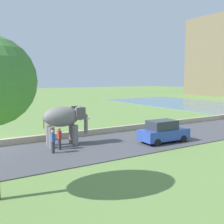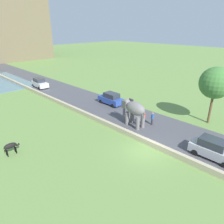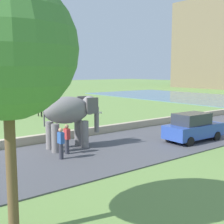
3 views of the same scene
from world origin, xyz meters
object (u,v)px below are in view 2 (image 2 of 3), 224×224
at_px(person_trailing, 152,118).
at_px(car_white, 40,83).
at_px(person_beside_elephant, 144,118).
at_px(cow_black, 11,146).
at_px(elephant, 134,109).
at_px(car_blue, 111,99).
at_px(car_silver, 213,149).

distance_m(person_trailing, car_white, 24.45).
bearing_deg(person_beside_elephant, cow_black, 159.94).
relative_size(elephant, person_trailing, 2.17).
relative_size(person_beside_elephant, car_white, 0.40).
xyz_separation_m(person_beside_elephant, car_blue, (2.16, 7.73, 0.03)).
xyz_separation_m(elephant, cow_black, (-12.42, 4.07, -1.20)).
distance_m(car_silver, cow_black, 18.09).
distance_m(elephant, person_trailing, 2.51).
height_order(car_silver, cow_black, car_silver).
distance_m(person_beside_elephant, car_blue, 8.03).
xyz_separation_m(elephant, car_white, (-0.02, 22.86, -1.14)).
bearing_deg(car_silver, car_blue, 78.88).
bearing_deg(cow_black, car_blue, 10.36).
bearing_deg(car_blue, elephant, -114.34).
bearing_deg(car_blue, cow_black, -169.64).
relative_size(elephant, car_white, 0.87).
bearing_deg(person_beside_elephant, car_silver, -96.79).
height_order(elephant, car_blue, elephant).
bearing_deg(cow_black, car_silver, -46.73).
relative_size(car_silver, car_white, 0.98).
bearing_deg(person_trailing, car_silver, -102.24).
bearing_deg(car_white, car_blue, -78.84).
xyz_separation_m(car_silver, car_white, (0.00, 31.97, 0.00)).
distance_m(person_beside_elephant, person_trailing, 0.97).
bearing_deg(person_beside_elephant, car_white, 92.38).
xyz_separation_m(person_trailing, cow_black, (-14.04, 5.60, -0.04)).
relative_size(person_trailing, car_blue, 0.40).
bearing_deg(cow_black, car_white, 56.58).
bearing_deg(car_blue, person_trailing, -100.11).
bearing_deg(car_white, car_silver, -90.00).
relative_size(elephant, person_beside_elephant, 2.17).
height_order(person_trailing, cow_black, person_trailing).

